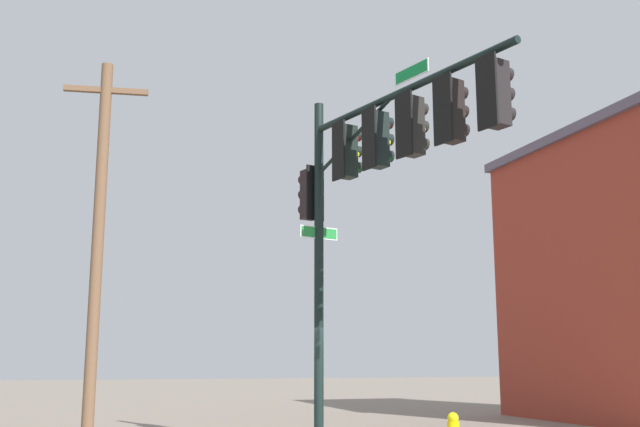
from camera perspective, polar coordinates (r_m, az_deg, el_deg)
name	(u,v)px	position (r m, az deg, el deg)	size (l,w,h in m)	color
signal_pole_assembly	(378,167)	(14.84, 4.35, 3.52)	(6.24, 2.22, 7.40)	black
utility_pole	(98,241)	(16.69, -16.34, -2.03)	(0.35, 1.80, 8.25)	brown
brick_building	(638,275)	(25.49, 22.78, -4.27)	(8.81, 5.30, 8.81)	maroon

